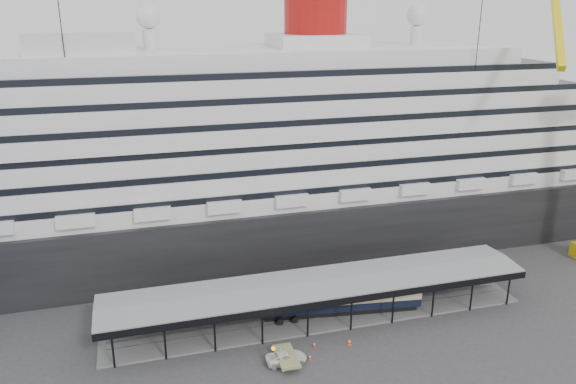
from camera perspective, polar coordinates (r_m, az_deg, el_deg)
The scene contains 8 objects.
ground at distance 72.41m, azimuth 4.48°, elevation -14.44°, with size 200.00×200.00×0.00m, color #343437.
cruise_ship at distance 93.81m, azimuth -2.00°, elevation 5.56°, with size 130.00×30.00×43.90m.
platform_canopy at distance 75.21m, azimuth 3.18°, elevation -10.95°, with size 56.00×9.18×5.30m.
port_truck at distance 67.41m, azimuth -0.17°, elevation -16.47°, with size 2.19×4.75×1.32m, color white.
pullman_carriage at distance 76.04m, azimuth 5.39°, elevation -10.48°, with size 21.70×5.60×21.13m.
traffic_cone_left at distance 68.06m, azimuth 2.25°, elevation -16.43°, with size 0.45×0.45×0.69m.
traffic_cone_mid at distance 70.18m, azimuth 2.69°, elevation -15.25°, with size 0.36×0.36×0.68m.
traffic_cone_right at distance 70.87m, azimuth 6.27°, elevation -14.91°, with size 0.50×0.50×0.82m.
Camera 1 is at (-21.88, -56.80, 39.22)m, focal length 35.00 mm.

